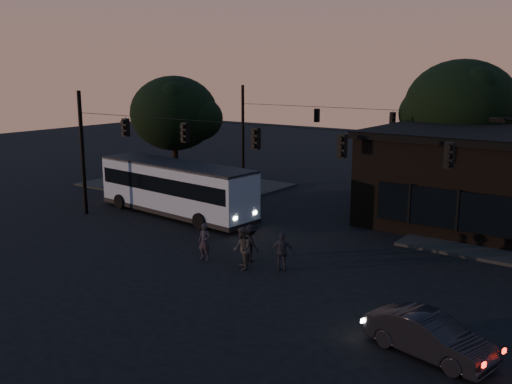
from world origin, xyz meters
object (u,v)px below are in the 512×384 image
Objects in this scene: bus at (176,186)px; car at (429,336)px; pedestrian_c at (282,252)px; pedestrian_d at (251,243)px; pedestrian_a at (205,242)px; pedestrian_b at (242,249)px.

car is (18.62, -8.17, -1.15)m from bus.
pedestrian_d is (-1.88, 0.21, -0.00)m from pedestrian_c.
pedestrian_c is (3.73, 0.90, 0.00)m from pedestrian_a.
bus is at bearing -4.87° from pedestrian_d.
car is 9.87m from pedestrian_b.
pedestrian_c is at bearing 5.41° from pedestrian_a.
pedestrian_d is at bearing -20.80° from bus.
bus is 20.37m from car.
car is 11.98m from pedestrian_a.
pedestrian_b is at bearing 2.44° from pedestrian_c.
car is at bearing 178.95° from pedestrian_d.
pedestrian_d is (-9.79, 3.93, 0.21)m from car.
pedestrian_d is (8.82, -4.24, -0.94)m from bus.
bus reaches higher than pedestrian_d.
pedestrian_c reaches higher than car.
pedestrian_b reaches higher than pedestrian_d.
car is 2.30× the size of pedestrian_a.
pedestrian_b reaches higher than pedestrian_c.
pedestrian_c is (-7.91, 3.72, 0.21)m from car.
pedestrian_b is at bearing 85.62° from car.
pedestrian_b is 1.10× the size of pedestrian_d.
pedestrian_b is 1.78m from pedestrian_c.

